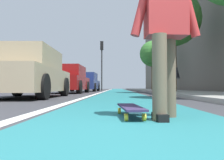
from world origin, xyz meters
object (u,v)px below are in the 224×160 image
object	(u,v)px
skater_person	(165,26)
parked_car_far	(86,83)
pedestrian_distant	(173,76)
parked_car_near	(28,74)
parked_car_mid	(69,80)
street_tree_mid	(174,20)
street_tree_far	(153,54)
traffic_light	(102,57)
skateboard	(130,108)

from	to	relation	value
skater_person	parked_car_far	bearing A→B (deg)	10.61
parked_car_far	pedestrian_distant	xyz separation A→B (m)	(-6.62, -5.41, 0.17)
parked_car_near	pedestrian_distant	xyz separation A→B (m)	(4.76, -5.65, 0.16)
parked_car_mid	parked_car_near	bearing A→B (deg)	179.18
parked_car_far	pedestrian_distant	world-z (taller)	pedestrian_distant
street_tree_mid	street_tree_far	bearing A→B (deg)	0.00
skater_person	parked_car_far	world-z (taller)	skater_person
parked_car_near	street_tree_mid	world-z (taller)	street_tree_mid
traffic_light	skater_person	bearing A→B (deg)	-174.18
parked_car_near	parked_car_far	distance (m)	11.38
parked_car_mid	street_tree_far	distance (m)	9.44
street_tree_far	traffic_light	bearing A→B (deg)	74.84
parked_car_far	street_tree_mid	size ratio (longest dim) A/B	0.74
skateboard	parked_car_far	xyz separation A→B (m)	(15.83, 2.65, 0.62)
skateboard	parked_car_far	world-z (taller)	parked_car_far
skater_person	street_tree_far	distance (m)	17.57
parked_car_far	street_tree_far	bearing A→B (deg)	-77.47
parked_car_near	parked_car_mid	world-z (taller)	parked_car_mid
skater_person	pedestrian_distant	xyz separation A→B (m)	(9.36, -2.41, -0.06)
parked_car_mid	street_tree_far	xyz separation A→B (m)	(7.06, -5.76, 2.47)
skateboard	parked_car_near	bearing A→B (deg)	32.93
street_tree_far	skateboard	bearing A→B (deg)	170.18
parked_car_mid	pedestrian_distant	bearing A→B (deg)	-98.21
skater_person	parked_car_far	distance (m)	16.26
skateboard	parked_car_far	distance (m)	16.06
street_tree_mid	skateboard	bearing A→B (deg)	163.32
parked_car_near	street_tree_mid	distance (m)	8.62
skateboard	parked_car_mid	world-z (taller)	parked_car_mid
skater_person	street_tree_far	xyz separation A→B (m)	(17.23, -2.61, 2.26)
parked_car_mid	traffic_light	distance (m)	8.72
traffic_light	pedestrian_distant	world-z (taller)	traffic_light
parked_car_mid	street_tree_mid	distance (m)	6.64
skater_person	parked_car_mid	world-z (taller)	skater_person
parked_car_near	parked_car_mid	xyz separation A→B (m)	(5.56, -0.08, 0.00)
skateboard	street_tree_far	size ratio (longest dim) A/B	0.20
skateboard	parked_car_near	distance (m)	5.35
street_tree_mid	parked_car_far	bearing A→B (deg)	43.20
street_tree_mid	pedestrian_distant	xyz separation A→B (m)	(-0.65, 0.20, -3.14)
parked_car_mid	street_tree_mid	world-z (taller)	street_tree_mid
parked_car_far	street_tree_far	distance (m)	6.26
skater_person	traffic_light	xyz separation A→B (m)	(18.44, 1.88, 2.20)
parked_car_mid	parked_car_far	xyz separation A→B (m)	(5.82, -0.16, -0.01)
street_tree_far	parked_car_near	bearing A→B (deg)	155.17
skater_person	parked_car_near	size ratio (longest dim) A/B	0.39
skateboard	street_tree_mid	bearing A→B (deg)	-16.68
street_tree_mid	skater_person	bearing A→B (deg)	165.39
skater_person	pedestrian_distant	world-z (taller)	skater_person
street_tree_mid	traffic_light	bearing A→B (deg)	28.05
traffic_light	pedestrian_distant	bearing A→B (deg)	-154.69
skater_person	parked_car_near	distance (m)	5.63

